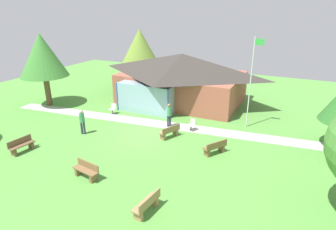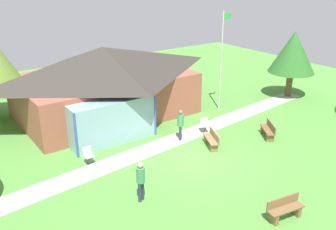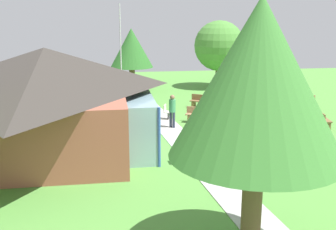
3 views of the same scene
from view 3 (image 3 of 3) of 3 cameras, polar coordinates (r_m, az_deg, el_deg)
name	(u,v)px [view 3 (image 3 of 3)]	position (r m, az deg, el deg)	size (l,w,h in m)	color
ground_plane	(215,131)	(20.64, 6.62, -2.23)	(44.00, 44.00, 0.00)	#54933D
pavilion	(50,94)	(18.95, -16.14, 2.79)	(11.27, 8.49, 4.31)	#A35642
footpath	(173,132)	(20.20, 0.75, -2.46)	(25.05, 1.30, 0.03)	#ADADA8
flagpole	(121,52)	(25.17, -6.64, 8.73)	(0.64, 0.08, 6.33)	silver
bench_rear_near_path	(200,115)	(22.02, 4.46, -0.06)	(1.02, 1.55, 0.84)	olive
bench_front_center	(322,120)	(22.55, 20.77, -0.61)	(1.55, 0.68, 0.84)	brown
bench_mid_right	(202,102)	(25.40, 4.81, 1.82)	(1.19, 1.50, 0.84)	brown
bench_front_right	(303,103)	(26.49, 18.45, 1.65)	(0.62, 1.54, 0.84)	#9E7A51
patio_chair_west	(182,154)	(15.98, 2.01, -5.45)	(0.45, 0.45, 0.86)	beige
patio_chair_lawn_spare	(167,112)	(22.59, -0.11, 0.37)	(0.58, 0.58, 0.86)	beige
visitor_strolling_lawn	(277,131)	(17.36, 15.01, -2.25)	(0.34, 0.34, 1.74)	#2D3347
visitor_on_path	(172,109)	(20.79, 0.60, 0.89)	(0.34, 0.34, 1.74)	#2D3347
tree_far_east	(219,46)	(32.46, 7.19, 9.57)	(3.91, 3.91, 5.26)	brown
tree_east_hedge	(131,48)	(31.09, -5.14, 9.30)	(3.24, 3.24, 4.71)	brown
tree_west_hedge	(258,80)	(9.11, 12.56, 4.80)	(3.95, 3.95, 6.14)	brown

